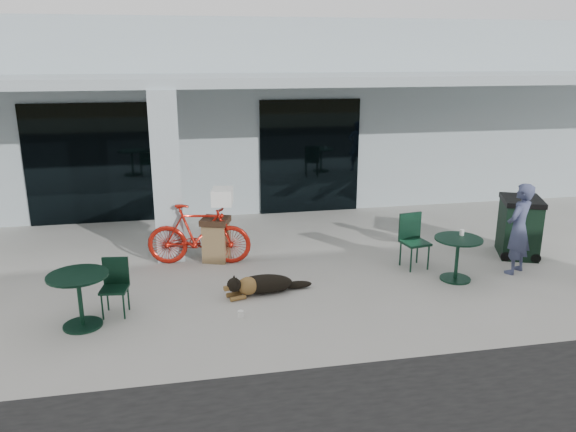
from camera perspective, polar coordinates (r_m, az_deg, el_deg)
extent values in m
plane|color=#AEABA4|center=(8.84, -1.91, -8.75)|extent=(80.00, 80.00, 0.00)
cube|color=#A0B0B6|center=(16.53, -6.80, 10.99)|extent=(22.00, 7.00, 4.50)
cube|color=black|center=(13.26, -19.40, 4.97)|extent=(2.80, 0.06, 2.70)
cube|color=black|center=(13.46, 2.23, 6.04)|extent=(2.40, 0.06, 2.70)
cube|color=#A0B0B6|center=(10.45, -12.21, 3.87)|extent=(0.50, 0.50, 3.12)
cube|color=#A0B0B6|center=(11.59, -5.00, 13.60)|extent=(22.00, 2.80, 0.18)
imported|color=#A3170D|center=(10.32, -9.05, -1.85)|extent=(1.95, 0.86, 1.13)
cube|color=white|center=(10.07, -6.69, 1.99)|extent=(0.44, 0.54, 0.28)
cylinder|color=white|center=(8.37, -4.84, -9.91)|extent=(0.09, 0.09, 0.11)
imported|color=#3C4366|center=(10.50, 22.39, -1.21)|extent=(0.70, 0.64, 1.61)
cylinder|color=white|center=(9.99, 17.25, -1.61)|extent=(0.09, 0.09, 0.10)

